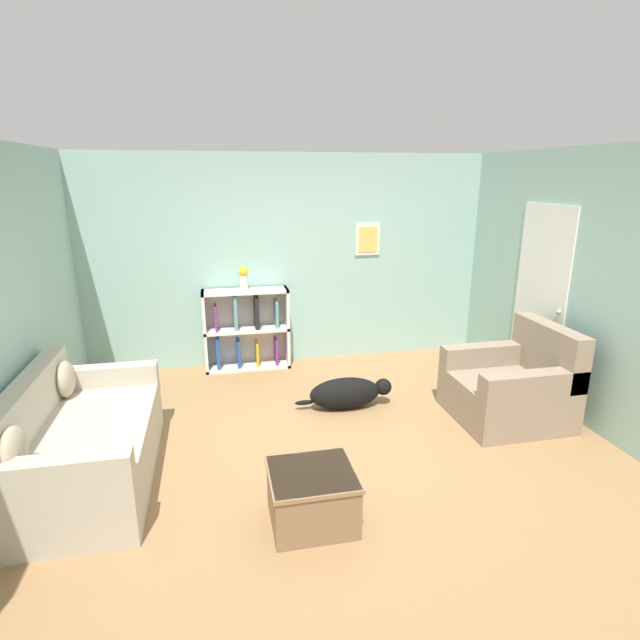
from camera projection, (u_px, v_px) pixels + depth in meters
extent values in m
plane|color=#997047|center=(329.00, 443.00, 4.51)|extent=(14.00, 14.00, 0.00)
cube|color=#93BCB2|center=(289.00, 261.00, 6.26)|extent=(5.60, 0.10, 2.60)
cube|color=silver|center=(368.00, 239.00, 6.33)|extent=(0.32, 0.02, 0.40)
cube|color=#DBBC56|center=(368.00, 239.00, 6.32)|extent=(0.24, 0.01, 0.32)
cube|color=#93BCB2|center=(595.00, 290.00, 4.66)|extent=(0.10, 5.00, 2.60)
cube|color=white|center=(539.00, 301.00, 5.38)|extent=(0.02, 0.84, 2.05)
sphere|color=tan|center=(559.00, 312.00, 5.05)|extent=(0.05, 0.05, 0.05)
cube|color=#B7AD99|center=(89.00, 453.00, 3.90)|extent=(0.94, 1.74, 0.48)
cube|color=#B7AD99|center=(25.00, 408.00, 3.70)|extent=(0.16, 1.74, 0.39)
cube|color=#B7AD99|center=(53.00, 473.00, 3.07)|extent=(0.94, 0.16, 0.19)
cube|color=#B7AD99|center=(104.00, 376.00, 4.55)|extent=(0.94, 0.16, 0.19)
ellipsoid|color=tan|center=(14.00, 452.00, 3.16)|extent=(0.14, 0.33, 0.33)
ellipsoid|color=tan|center=(66.00, 379.00, 4.31)|extent=(0.14, 0.32, 0.32)
cube|color=silver|center=(205.00, 332.00, 6.06)|extent=(0.04, 0.31, 1.00)
cube|color=silver|center=(287.00, 327.00, 6.26)|extent=(0.04, 0.31, 1.00)
cube|color=silver|center=(246.00, 326.00, 6.30)|extent=(1.04, 0.02, 1.00)
cube|color=silver|center=(248.00, 366.00, 6.30)|extent=(1.04, 0.31, 0.04)
cube|color=silver|center=(247.00, 329.00, 6.16)|extent=(1.04, 0.31, 0.04)
cube|color=silver|center=(245.00, 291.00, 6.02)|extent=(1.04, 0.31, 0.04)
cube|color=#234C9E|center=(218.00, 353.00, 6.15)|extent=(0.04, 0.23, 0.42)
cube|color=#7A2D84|center=(216.00, 318.00, 6.03)|extent=(0.03, 0.23, 0.31)
cube|color=#234C9E|center=(239.00, 353.00, 6.21)|extent=(0.04, 0.23, 0.36)
cube|color=#60939E|center=(235.00, 312.00, 6.06)|extent=(0.04, 0.23, 0.42)
cube|color=gold|center=(257.00, 354.00, 6.27)|extent=(0.03, 0.23, 0.31)
cube|color=black|center=(256.00, 312.00, 6.12)|extent=(0.05, 0.23, 0.40)
cube|color=#7A2D84|center=(276.00, 351.00, 6.31)|extent=(0.03, 0.23, 0.34)
cube|color=#60939E|center=(276.00, 313.00, 6.17)|extent=(0.03, 0.23, 0.34)
cube|color=gray|center=(505.00, 398.00, 4.93)|extent=(1.01, 0.97, 0.42)
cube|color=gray|center=(548.00, 350.00, 4.88)|extent=(0.18, 0.97, 0.52)
cube|color=gray|center=(533.00, 384.00, 4.47)|extent=(1.01, 0.18, 0.22)
cube|color=gray|center=(488.00, 354.00, 5.21)|extent=(1.01, 0.18, 0.22)
cube|color=#846647|center=(312.00, 497.00, 3.45)|extent=(0.57, 0.53, 0.39)
cube|color=#8F6E4D|center=(312.00, 474.00, 3.40)|extent=(0.59, 0.55, 0.03)
ellipsoid|color=black|center=(345.00, 393.00, 5.16)|extent=(0.74, 0.30, 0.33)
sphere|color=black|center=(383.00, 387.00, 5.23)|extent=(0.17, 0.17, 0.17)
ellipsoid|color=black|center=(304.00, 403.00, 5.13)|extent=(0.20, 0.05, 0.05)
cylinder|color=silver|center=(244.00, 282.00, 5.99)|extent=(0.09, 0.09, 0.18)
sphere|color=yellow|center=(243.00, 271.00, 5.95)|extent=(0.12, 0.12, 0.12)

